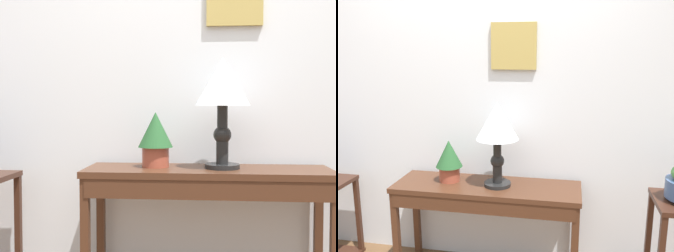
# 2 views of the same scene
# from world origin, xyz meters

# --- Properties ---
(back_wall_with_art) EXTENTS (9.00, 0.13, 2.80)m
(back_wall_with_art) POSITION_xyz_m (0.00, 1.39, 1.40)
(back_wall_with_art) COLOR silver
(back_wall_with_art) RESTS_ON ground
(console_table) EXTENTS (1.33, 0.41, 0.72)m
(console_table) POSITION_xyz_m (0.06, 1.07, 0.62)
(console_table) COLOR #472819
(console_table) RESTS_ON ground
(table_lamp) EXTENTS (0.30, 0.30, 0.60)m
(table_lamp) POSITION_xyz_m (0.14, 1.10, 1.15)
(table_lamp) COLOR black
(table_lamp) RESTS_ON console_table
(potted_plant_on_console) EXTENTS (0.19, 0.19, 0.31)m
(potted_plant_on_console) POSITION_xyz_m (-0.23, 1.13, 0.89)
(potted_plant_on_console) COLOR #9E4733
(potted_plant_on_console) RESTS_ON console_table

